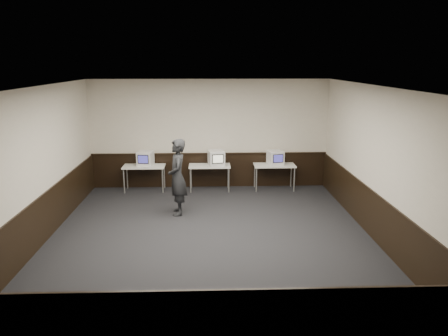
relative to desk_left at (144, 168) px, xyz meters
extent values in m
plane|color=black|center=(1.90, -3.60, -0.68)|extent=(8.00, 8.00, 0.00)
plane|color=white|center=(1.90, -3.60, 2.52)|extent=(8.00, 8.00, 0.00)
plane|color=beige|center=(1.90, 0.40, 0.92)|extent=(7.00, 0.00, 7.00)
plane|color=beige|center=(1.90, -7.60, 0.92)|extent=(7.00, 0.00, 7.00)
plane|color=beige|center=(-1.60, -3.60, 0.92)|extent=(0.00, 8.00, 8.00)
plane|color=beige|center=(5.40, -3.60, 0.92)|extent=(0.00, 8.00, 8.00)
cube|color=black|center=(1.90, 0.38, -0.18)|extent=(6.98, 0.04, 1.00)
cube|color=black|center=(1.90, -7.58, -0.18)|extent=(6.98, 0.04, 1.00)
cube|color=black|center=(-1.58, -3.60, -0.18)|extent=(0.04, 7.98, 1.00)
cube|color=black|center=(5.38, -3.60, -0.18)|extent=(0.04, 7.98, 1.00)
cube|color=black|center=(1.90, 0.36, 0.34)|extent=(6.98, 0.06, 0.04)
cube|color=white|center=(0.00, 0.00, 0.05)|extent=(1.20, 0.60, 0.04)
cylinder|color=#999999|center=(-0.55, -0.25, -0.32)|extent=(0.04, 0.04, 0.71)
cylinder|color=#999999|center=(0.55, -0.25, -0.32)|extent=(0.04, 0.04, 0.71)
cylinder|color=#999999|center=(-0.55, 0.25, -0.32)|extent=(0.04, 0.04, 0.71)
cylinder|color=#999999|center=(0.55, 0.25, -0.32)|extent=(0.04, 0.04, 0.71)
cube|color=white|center=(1.90, 0.00, 0.05)|extent=(1.20, 0.60, 0.04)
cylinder|color=#999999|center=(1.35, -0.25, -0.32)|extent=(0.04, 0.04, 0.71)
cylinder|color=#999999|center=(2.45, -0.25, -0.32)|extent=(0.04, 0.04, 0.71)
cylinder|color=#999999|center=(1.35, 0.25, -0.32)|extent=(0.04, 0.04, 0.71)
cylinder|color=#999999|center=(2.45, 0.25, -0.32)|extent=(0.04, 0.04, 0.71)
cube|color=white|center=(3.80, 0.00, 0.05)|extent=(1.20, 0.60, 0.04)
cylinder|color=#999999|center=(3.25, -0.25, -0.32)|extent=(0.04, 0.04, 0.71)
cylinder|color=#999999|center=(4.35, -0.25, -0.32)|extent=(0.04, 0.04, 0.71)
cylinder|color=#999999|center=(3.25, 0.25, -0.32)|extent=(0.04, 0.04, 0.71)
cylinder|color=#999999|center=(4.35, 0.25, -0.32)|extent=(0.04, 0.04, 0.71)
cube|color=white|center=(0.05, 0.02, 0.28)|extent=(0.49, 0.50, 0.42)
cube|color=black|center=(0.01, -0.20, 0.30)|extent=(0.32, 0.07, 0.25)
cube|color=#38359E|center=(0.01, -0.21, 0.30)|extent=(0.27, 0.05, 0.21)
cube|color=white|center=(2.10, -0.03, 0.29)|extent=(0.52, 0.53, 0.44)
cube|color=black|center=(2.14, -0.26, 0.31)|extent=(0.33, 0.08, 0.26)
cube|color=beige|center=(2.14, -0.27, 0.31)|extent=(0.28, 0.06, 0.22)
cube|color=white|center=(3.82, 0.01, 0.28)|extent=(0.50, 0.52, 0.42)
cube|color=black|center=(3.87, -0.20, 0.30)|extent=(0.31, 0.08, 0.25)
cube|color=#3E3BAE|center=(3.87, -0.21, 0.30)|extent=(0.26, 0.06, 0.21)
imported|color=black|center=(1.11, -2.04, 0.26)|extent=(0.53, 0.73, 1.88)
camera|label=1|loc=(1.88, -12.35, 3.00)|focal=35.00mm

